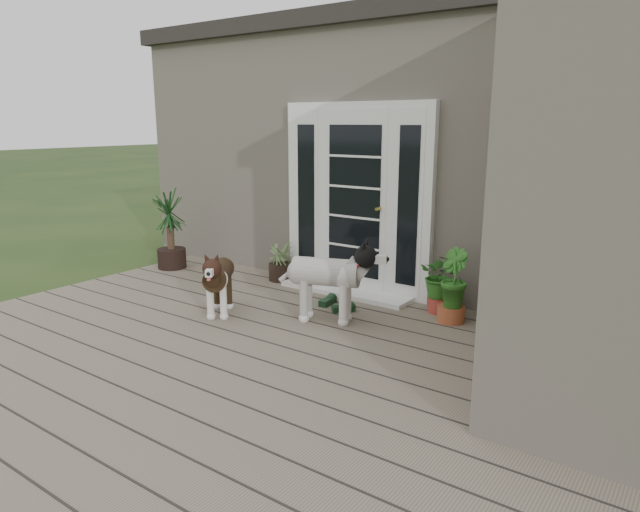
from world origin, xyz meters
The scene contains 15 objects.
deck centered at (0.00, 0.40, 0.06)m, with size 6.20×4.60×0.12m, color #6B5B4C.
house_main centered at (0.00, 4.65, 1.55)m, with size 7.40×4.00×3.10m, color #665E54.
roof_main centered at (0.00, 4.65, 3.20)m, with size 7.60×4.20×0.20m, color #2D2826.
door_unit centered at (-0.20, 2.60, 1.19)m, with size 1.90×0.14×2.15m, color white.
door_step centered at (-0.20, 2.40, 0.14)m, with size 1.60×0.40×0.05m, color white.
brindle_dog centered at (-0.86, 1.04, 0.43)m, with size 0.31×0.73×0.61m, color #352313, non-canonical shape.
white_dog centered at (0.15, 1.50, 0.49)m, with size 0.38×0.88×0.73m, color silver, non-canonical shape.
spider_plant centered at (-1.16, 2.40, 0.40)m, with size 0.53×0.53×0.56m, color #7B9B5F, non-canonical shape.
yucca centered at (-2.75, 2.01, 0.64)m, with size 0.72×0.72×1.04m, color black, non-canonical shape.
herb_a centered at (0.96, 2.40, 0.40)m, with size 0.44×0.44×0.55m, color #285F1B.
herb_b centered at (1.17, 2.20, 0.38)m, with size 0.35×0.35×0.52m, color #1F5317.
herb_c centered at (1.66, 2.40, 0.40)m, with size 0.36×0.36×0.57m, color #18571D.
sapling centered at (2.19, 1.78, 1.09)m, with size 0.57×0.57×1.93m, color #164F19, non-canonical shape.
clog_left centered at (-0.13, 1.94, 0.16)m, with size 0.13×0.29×0.09m, color black, non-canonical shape.
clog_right centered at (0.14, 1.83, 0.16)m, with size 0.13×0.27×0.08m, color #143419, non-canonical shape.
Camera 1 is at (3.22, -2.88, 2.06)m, focal length 31.84 mm.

